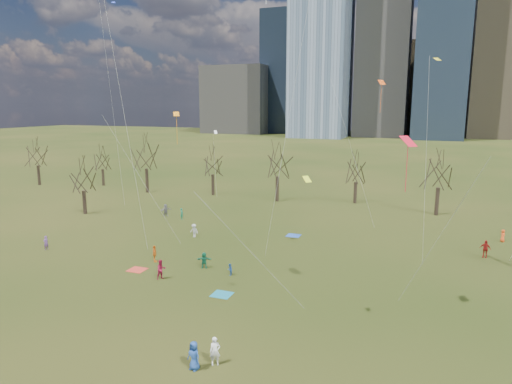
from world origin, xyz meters
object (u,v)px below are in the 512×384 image
(blanket_teal, at_px, (222,294))
(person_1, at_px, (215,351))
(person_2, at_px, (161,270))
(person_4, at_px, (155,254))
(blanket_navy, at_px, (293,235))
(blanket_crimson, at_px, (137,270))
(person_0, at_px, (194,356))

(blanket_teal, xyz_separation_m, person_1, (3.98, -9.45, 0.86))
(person_2, height_order, person_4, person_2)
(blanket_navy, height_order, blanket_crimson, same)
(blanket_teal, relative_size, person_4, 0.95)
(person_0, height_order, person_2, person_2)
(blanket_teal, distance_m, blanket_navy, 18.69)
(blanket_navy, relative_size, person_4, 0.95)
(blanket_crimson, relative_size, person_4, 0.95)
(blanket_teal, height_order, person_2, person_2)
(blanket_crimson, distance_m, person_1, 18.24)
(blanket_crimson, bearing_deg, person_0, -44.39)
(person_0, height_order, person_1, person_0)
(blanket_teal, relative_size, blanket_navy, 1.00)
(blanket_navy, xyz_separation_m, person_0, (2.37, -29.03, 0.87))
(blanket_teal, distance_m, person_2, 6.67)
(person_2, bearing_deg, blanket_crimson, 103.24)
(person_1, xyz_separation_m, person_2, (-10.49, 10.64, 0.02))
(blanket_teal, relative_size, person_1, 0.92)
(blanket_navy, relative_size, person_0, 0.91)
(person_4, bearing_deg, blanket_teal, -152.65)
(blanket_crimson, height_order, person_2, person_2)
(blanket_teal, xyz_separation_m, blanket_navy, (0.68, 18.67, 0.00))
(person_0, distance_m, person_2, 14.99)
(person_2, bearing_deg, blanket_navy, 9.41)
(blanket_teal, relative_size, person_2, 0.89)
(blanket_crimson, xyz_separation_m, person_4, (0.32, 2.52, 0.83))
(person_4, bearing_deg, person_0, -176.07)
(blanket_teal, relative_size, blanket_crimson, 1.00)
(person_2, bearing_deg, blanket_teal, -68.63)
(blanket_teal, bearing_deg, blanket_crimson, 166.76)
(person_0, distance_m, person_4, 19.78)
(blanket_crimson, relative_size, person_0, 0.91)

